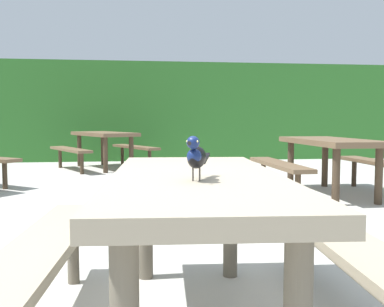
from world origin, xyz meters
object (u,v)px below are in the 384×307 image
Objects in this scene: picnic_table_foreground at (196,213)px; bird_grackle at (196,156)px; picnic_table_far_centre at (330,153)px; picnic_table_mid_left at (104,141)px.

bird_grackle is at bearing -97.96° from picnic_table_foreground.
picnic_table_foreground is 4.15m from picnic_table_far_centre.
bird_grackle is 0.15× the size of picnic_table_far_centre.
picnic_table_far_centre is at bearing 56.99° from picnic_table_foreground.
bird_grackle is 4.38m from picnic_table_far_centre.
picnic_table_far_centre is (2.26, 3.48, 0.00)m from picnic_table_foreground.
picnic_table_mid_left is (-0.91, 7.05, 0.00)m from picnic_table_foreground.
picnic_table_mid_left is (-0.88, 7.29, -0.29)m from bird_grackle.
picnic_table_mid_left is at bearing 96.84° from bird_grackle.
picnic_table_foreground is at bearing -82.65° from picnic_table_mid_left.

